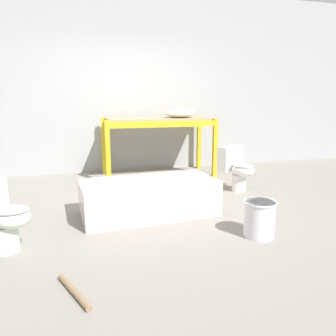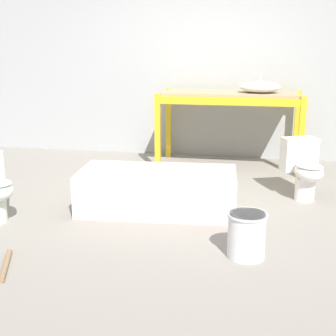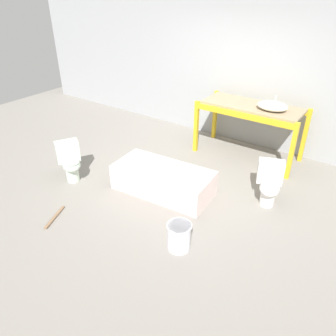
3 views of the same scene
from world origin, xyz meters
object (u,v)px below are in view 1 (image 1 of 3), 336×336
(bucket_white, at_px, (259,218))
(bathtub_main, at_px, (149,195))
(sink_basin, at_px, (180,113))
(toilet_near, at_px, (236,167))

(bucket_white, bearing_deg, bathtub_main, 134.61)
(sink_basin, bearing_deg, toilet_near, -67.23)
(bathtub_main, height_order, toilet_near, toilet_near)
(sink_basin, xyz_separation_m, toilet_near, (0.49, -1.17, -0.73))
(sink_basin, relative_size, toilet_near, 0.81)
(bathtub_main, xyz_separation_m, bucket_white, (0.89, -0.91, -0.05))
(sink_basin, distance_m, toilet_near, 1.46)
(toilet_near, height_order, bucket_white, toilet_near)
(sink_basin, relative_size, bathtub_main, 0.33)
(sink_basin, xyz_separation_m, bucket_white, (-0.06, -2.73, -0.89))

